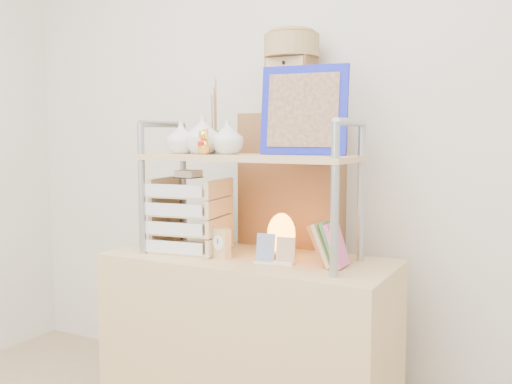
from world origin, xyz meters
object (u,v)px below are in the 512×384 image
at_px(desk, 248,344).
at_px(letter_tray, 190,219).
at_px(salt_lamp, 281,235).
at_px(cabinet, 292,258).

height_order(desk, letter_tray, letter_tray).
bearing_deg(letter_tray, desk, 1.30).
relative_size(desk, salt_lamp, 6.52).
xyz_separation_m(desk, salt_lamp, (0.12, 0.06, 0.47)).
xyz_separation_m(cabinet, letter_tray, (-0.32, -0.38, 0.22)).
xyz_separation_m(letter_tray, salt_lamp, (0.41, 0.06, -0.05)).
bearing_deg(salt_lamp, desk, -155.17).
bearing_deg(salt_lamp, cabinet, 106.52).
bearing_deg(letter_tray, cabinet, 49.78).
distance_m(letter_tray, salt_lamp, 0.42).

